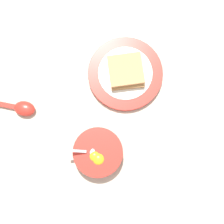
{
  "coord_description": "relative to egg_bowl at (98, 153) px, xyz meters",
  "views": [
    {
      "loc": [
        -0.05,
        -0.19,
        0.86
      ],
      "look_at": [
        0.05,
        -0.14,
        0.02
      ],
      "focal_mm": 50.0,
      "sensor_mm": 36.0,
      "label": 1
    }
  ],
  "objects": [
    {
      "name": "soup_spoon",
      "position": [
        0.02,
        0.25,
        -0.01
      ],
      "size": [
        0.06,
        0.15,
        0.03
      ],
      "color": "red",
      "rests_on": "ground_plane"
    },
    {
      "name": "ground_plane",
      "position": [
        0.06,
        0.15,
        -0.02
      ],
      "size": [
        3.0,
        3.0,
        0.0
      ],
      "primitive_type": "plane",
      "color": "beige"
    },
    {
      "name": "toast_sandwich",
      "position": [
        0.23,
        0.02,
        0.01
      ],
      "size": [
        0.13,
        0.13,
        0.03
      ],
      "color": "tan",
      "rests_on": "toast_plate"
    },
    {
      "name": "toast_plate",
      "position": [
        0.23,
        0.02,
        -0.01
      ],
      "size": [
        0.21,
        0.21,
        0.02
      ],
      "color": "red",
      "rests_on": "ground_plane"
    },
    {
      "name": "egg_bowl",
      "position": [
        0.0,
        0.0,
        0.0
      ],
      "size": [
        0.13,
        0.14,
        0.07
      ],
      "color": "red",
      "rests_on": "ground_plane"
    }
  ]
}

